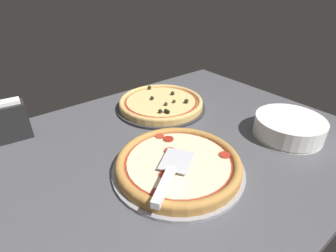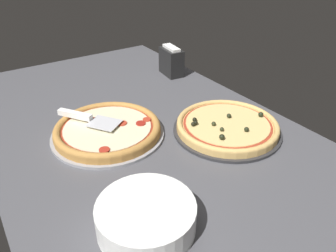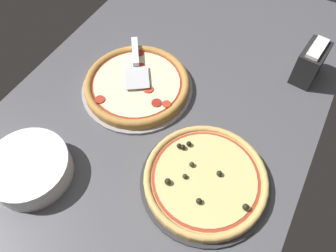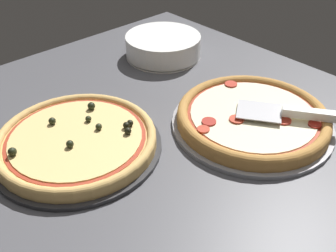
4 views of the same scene
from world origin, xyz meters
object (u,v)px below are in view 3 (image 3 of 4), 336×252
serving_spatula (136,58)px  pizza_back (206,179)px  pizza_front (137,84)px  plate_stack (30,168)px  napkin_holder (310,63)px

serving_spatula → pizza_back: bearing=54.7°
pizza_front → serving_spatula: (-8.36, -5.50, 2.48)cm
pizza_back → pizza_front: bearing=-120.2°
serving_spatula → plate_stack: plate_stack is taller
pizza_back → plate_stack: (21.67, -45.29, 0.89)cm
pizza_back → napkin_holder: napkin_holder is taller
pizza_front → napkin_holder: 60.07cm
pizza_front → napkin_holder: size_ratio=2.61×
pizza_front → plate_stack: bearing=-12.8°
serving_spatula → plate_stack: 51.01cm
pizza_front → pizza_back: (20.79, 35.66, -0.05)cm
serving_spatula → napkin_holder: napkin_holder is taller
pizza_front → napkin_holder: bearing=124.6°
pizza_front → pizza_back: bearing=59.8°
napkin_holder → pizza_back: bearing=-14.0°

